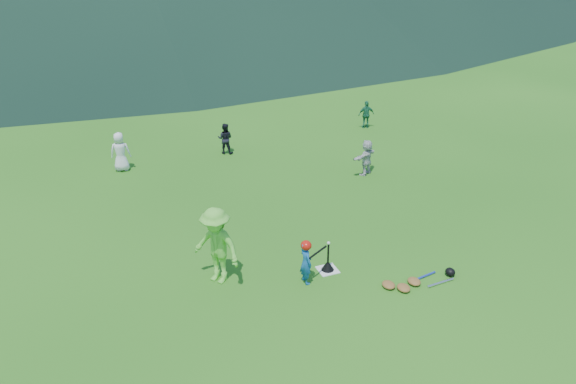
% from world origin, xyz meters
% --- Properties ---
extents(ground, '(120.00, 120.00, 0.00)m').
position_xyz_m(ground, '(0.00, 0.00, 0.00)').
color(ground, '#226116').
rests_on(ground, ground).
extents(home_plate, '(0.45, 0.45, 0.02)m').
position_xyz_m(home_plate, '(0.00, 0.00, 0.01)').
color(home_plate, silver).
rests_on(home_plate, ground).
extents(baseball, '(0.08, 0.08, 0.08)m').
position_xyz_m(baseball, '(0.00, 0.00, 0.74)').
color(baseball, white).
rests_on(baseball, batting_tee).
extents(batter_child, '(0.28, 0.40, 1.04)m').
position_xyz_m(batter_child, '(-0.66, -0.24, 0.52)').
color(batter_child, '#16589D').
rests_on(batter_child, ground).
extents(adult_coach, '(1.24, 1.35, 1.82)m').
position_xyz_m(adult_coach, '(-2.47, 0.55, 0.91)').
color(adult_coach, '#65CC3C').
rests_on(adult_coach, ground).
extents(fielder_a, '(0.70, 0.54, 1.29)m').
position_xyz_m(fielder_a, '(-3.72, 7.73, 0.64)').
color(fielder_a, silver).
rests_on(fielder_a, ground).
extents(fielder_b, '(0.66, 0.62, 1.09)m').
position_xyz_m(fielder_b, '(-0.19, 7.92, 0.54)').
color(fielder_b, black).
rests_on(fielder_b, ground).
extents(fielder_c, '(0.67, 0.37, 1.08)m').
position_xyz_m(fielder_c, '(5.65, 8.47, 0.54)').
color(fielder_c, '#217049').
rests_on(fielder_c, ground).
extents(fielder_d, '(1.11, 0.79, 1.16)m').
position_xyz_m(fielder_d, '(3.49, 4.54, 0.58)').
color(fielder_d, silver).
rests_on(fielder_d, ground).
extents(batting_tee, '(0.30, 0.30, 0.68)m').
position_xyz_m(batting_tee, '(0.00, 0.00, 0.13)').
color(batting_tee, black).
rests_on(batting_tee, home_plate).
extents(batter_gear, '(0.70, 0.34, 0.40)m').
position_xyz_m(batter_gear, '(-0.64, -0.24, 0.94)').
color(batter_gear, red).
rests_on(batter_gear, ground).
extents(equipment_pile, '(1.80, 0.56, 0.19)m').
position_xyz_m(equipment_pile, '(1.57, -1.22, 0.07)').
color(equipment_pile, olive).
rests_on(equipment_pile, ground).
extents(outfield_fence, '(70.07, 0.08, 1.33)m').
position_xyz_m(outfield_fence, '(0.00, 28.00, 0.70)').
color(outfield_fence, gray).
rests_on(outfield_fence, ground).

